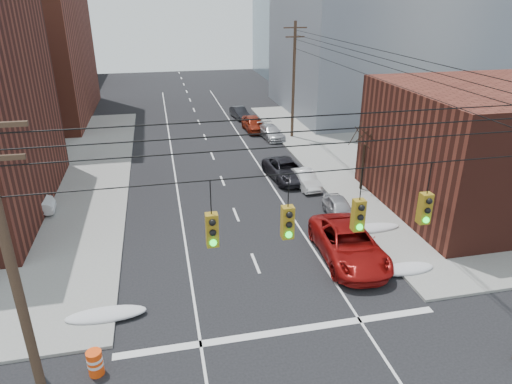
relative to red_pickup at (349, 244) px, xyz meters
name	(u,v)px	position (x,y,z in m)	size (l,w,h in m)	color
sidewalk_ne	(501,146)	(22.01, 15.60, -0.82)	(40.00, 40.00, 0.15)	gray
building_brick_far	(13,44)	(-30.99, 62.60, 5.10)	(22.00, 18.00, 12.00)	#4D1F17
building_office	(383,1)	(17.01, 32.60, 11.60)	(22.00, 20.00, 25.00)	gray
building_glass	(322,9)	(19.01, 58.60, 10.10)	(20.00, 18.00, 22.00)	gray
building_storefront	(511,147)	(13.01, 4.60, 3.10)	(16.00, 12.00, 8.00)	#4D1F17
utility_pole_left	(18,293)	(-13.49, -8.40, 4.89)	(2.20, 0.28, 11.00)	#473323
utility_pole_far	(294,79)	(3.51, 22.60, 4.89)	(2.20, 0.28, 11.00)	#473323
traffic_signals	(324,217)	(-4.89, -8.43, 6.27)	(17.00, 0.42, 2.02)	black
street_light	(10,249)	(-14.49, -5.40, 4.64)	(0.44, 0.44, 9.32)	gray
bare_tree	(363,160)	(4.60, 8.60, 1.42)	(2.09, 2.20, 4.93)	black
snow_nw	(106,315)	(-12.39, -2.40, -0.69)	(3.50, 1.08, 0.42)	silver
snow_ne	(406,269)	(2.41, -1.90, -0.69)	(3.00, 1.08, 0.42)	silver
snow_east_far	(368,229)	(2.41, 2.60, -0.69)	(4.00, 1.08, 0.42)	silver
red_pickup	(349,244)	(0.00, 0.00, 0.00)	(2.98, 6.46, 1.80)	maroon
parked_car_a	(339,208)	(1.41, 4.82, -0.26)	(1.50, 3.74, 1.27)	#B5B4B9
parked_car_b	(305,179)	(0.85, 10.16, -0.29)	(1.30, 3.71, 1.22)	silver
parked_car_c	(286,170)	(-0.12, 11.97, -0.16)	(2.43, 5.28, 1.47)	black
parked_car_d	(271,132)	(1.41, 22.79, -0.26)	(1.78, 4.38, 1.27)	#B5B6BB
parked_car_e	(253,124)	(0.26, 25.78, -0.11)	(1.85, 4.61, 1.57)	maroon
parked_car_f	(239,113)	(-0.19, 31.45, -0.26)	(1.36, 3.90, 1.28)	black
lot_car_a	(15,206)	(-18.74, 8.95, 0.02)	(1.63, 4.66, 1.54)	silver
lot_car_b	(10,175)	(-20.49, 14.94, 0.00)	(2.47, 5.35, 1.49)	#9D9DA1
construction_barrel	(95,363)	(-12.48, -5.64, -0.36)	(0.70, 0.70, 1.04)	#FD470D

